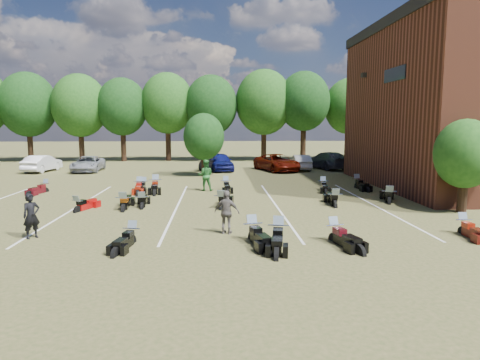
{
  "coord_description": "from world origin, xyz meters",
  "views": [
    {
      "loc": [
        -0.99,
        -18.16,
        4.18
      ],
      "look_at": [
        0.21,
        4.0,
        1.2
      ],
      "focal_mm": 32.0,
      "sensor_mm": 36.0,
      "label": 1
    }
  ],
  "objects": [
    {
      "name": "motorcycle_18",
      "position": [
        -0.44,
        8.31,
        0.0
      ],
      "size": [
        0.79,
        2.18,
        1.19
      ],
      "primitive_type": null,
      "rotation": [
        0.0,
        0.0,
        0.05
      ],
      "color": "black",
      "rests_on": "ground"
    },
    {
      "name": "young_tree_near_building",
      "position": [
        10.5,
        1.0,
        2.75
      ],
      "size": [
        2.8,
        2.8,
        4.16
      ],
      "color": "black",
      "rests_on": "ground"
    },
    {
      "name": "motorcycle_12",
      "position": [
        4.89,
        2.53,
        0.0
      ],
      "size": [
        0.97,
        2.43,
        1.32
      ],
      "primitive_type": null,
      "rotation": [
        0.0,
        0.0,
        3.05
      ],
      "color": "black",
      "rests_on": "ground"
    },
    {
      "name": "tree_line",
      "position": [
        -1.0,
        29.0,
        6.31
      ],
      "size": [
        56.0,
        6.0,
        9.79
      ],
      "color": "black",
      "rests_on": "ground"
    },
    {
      "name": "young_tree_midfield",
      "position": [
        -2.0,
        15.5,
        3.09
      ],
      "size": [
        3.2,
        3.2,
        4.7
      ],
      "color": "black",
      "rests_on": "ground"
    },
    {
      "name": "motorcycle_19",
      "position": [
        5.64,
        7.96,
        0.0
      ],
      "size": [
        0.96,
        2.17,
        1.17
      ],
      "primitive_type": null,
      "rotation": [
        0.0,
        0.0,
        -0.14
      ],
      "color": "black",
      "rests_on": "ground"
    },
    {
      "name": "motorcycle_4",
      "position": [
        1.13,
        -3.75,
        0.0
      ],
      "size": [
        1.14,
        2.45,
        1.31
      ],
      "primitive_type": null,
      "rotation": [
        0.0,
        0.0,
        -0.17
      ],
      "color": "black",
      "rests_on": "ground"
    },
    {
      "name": "motorcycle_11",
      "position": [
        -0.78,
        2.33,
        0.0
      ],
      "size": [
        1.18,
        2.48,
        1.33
      ],
      "primitive_type": null,
      "rotation": [
        0.0,
        0.0,
        2.96
      ],
      "color": "black",
      "rests_on": "ground"
    },
    {
      "name": "car_4",
      "position": [
        -0.73,
        19.28,
        0.78
      ],
      "size": [
        2.64,
        4.85,
        1.57
      ],
      "primitive_type": "imported",
      "rotation": [
        0.0,
        0.0,
        0.18
      ],
      "color": "#0B1051",
      "rests_on": "ground"
    },
    {
      "name": "motorcycle_14",
      "position": [
        -11.42,
        8.04,
        0.0
      ],
      "size": [
        1.12,
        2.09,
        1.11
      ],
      "primitive_type": null,
      "rotation": [
        0.0,
        0.0,
        -0.25
      ],
      "color": "#460A11",
      "rests_on": "ground"
    },
    {
      "name": "car_2",
      "position": [
        -12.11,
        19.21,
        0.66
      ],
      "size": [
        2.44,
        4.87,
        1.32
      ],
      "primitive_type": "imported",
      "rotation": [
        0.0,
        0.0,
        0.05
      ],
      "color": "#919399",
      "rests_on": "ground"
    },
    {
      "name": "motorcycle_5",
      "position": [
        3.15,
        -3.65,
        0.0
      ],
      "size": [
        1.23,
        2.29,
        1.22
      ],
      "primitive_type": null,
      "rotation": [
        0.0,
        0.0,
        0.26
      ],
      "color": "black",
      "rests_on": "ground"
    },
    {
      "name": "ground",
      "position": [
        0.0,
        0.0,
        0.0
      ],
      "size": [
        160.0,
        160.0,
        0.0
      ],
      "primitive_type": "plane",
      "color": "brown",
      "rests_on": "ground"
    },
    {
      "name": "car_3",
      "position": [
        -1.4,
        20.41,
        0.66
      ],
      "size": [
        2.65,
        4.84,
        1.33
      ],
      "primitive_type": "imported",
      "rotation": [
        0.0,
        0.0,
        2.96
      ],
      "color": "black",
      "rests_on": "ground"
    },
    {
      "name": "motorcycle_7",
      "position": [
        -7.57,
        2.0,
        0.0
      ],
      "size": [
        1.25,
        2.09,
        1.11
      ],
      "primitive_type": null,
      "rotation": [
        0.0,
        0.0,
        2.81
      ],
      "color": "#9D0C0B",
      "rests_on": "ground"
    },
    {
      "name": "motorcycle_16",
      "position": [
        -5.58,
        8.61,
        0.0
      ],
      "size": [
        0.71,
        2.02,
        1.12
      ],
      "primitive_type": null,
      "rotation": [
        0.0,
        0.0,
        0.03
      ],
      "color": "black",
      "rests_on": "ground"
    },
    {
      "name": "motorcycle_10",
      "position": [
        -4.67,
        2.66,
        0.0
      ],
      "size": [
        0.87,
        2.18,
        1.19
      ],
      "primitive_type": null,
      "rotation": [
        0.0,
        0.0,
        3.23
      ],
      "color": "black",
      "rests_on": "ground"
    },
    {
      "name": "car_5",
      "position": [
        6.49,
        19.48,
        0.67
      ],
      "size": [
        1.59,
        4.13,
        1.34
      ],
      "primitive_type": "imported",
      "rotation": [
        0.0,
        0.0,
        3.1
      ],
      "color": "#B4B5B0",
      "rests_on": "ground"
    },
    {
      "name": "car_1",
      "position": [
        -16.0,
        19.25,
        0.71
      ],
      "size": [
        2.06,
        4.47,
        1.42
      ],
      "primitive_type": "imported",
      "rotation": [
        0.0,
        0.0,
        3.01
      ],
      "color": "silver",
      "rests_on": "ground"
    },
    {
      "name": "motorcycle_13",
      "position": [
        7.95,
        3.29,
        0.0
      ],
      "size": [
        1.42,
        2.5,
        1.33
      ],
      "primitive_type": null,
      "rotation": [
        0.0,
        0.0,
        2.84
      ],
      "color": "black",
      "rests_on": "ground"
    },
    {
      "name": "parking_lines",
      "position": [
        -3.0,
        3.0,
        0.01
      ],
      "size": [
        20.1,
        14.0,
        0.01
      ],
      "color": "silver",
      "rests_on": "ground"
    },
    {
      "name": "car_7",
      "position": [
        9.04,
        20.15,
        0.77
      ],
      "size": [
        3.65,
        5.74,
        1.55
      ],
      "primitive_type": "imported",
      "rotation": [
        0.0,
        0.0,
        3.44
      ],
      "color": "#35353A",
      "rests_on": "ground"
    },
    {
      "name": "motorcycle_6",
      "position": [
        8.3,
        -2.89,
        0.0
      ],
      "size": [
        0.71,
        2.04,
        1.13
      ],
      "primitive_type": null,
      "rotation": [
        0.0,
        0.0,
        -0.03
      ],
      "color": "#4B0F0A",
      "rests_on": "ground"
    },
    {
      "name": "person_grey",
      "position": [
        -0.63,
        -2.35,
        0.83
      ],
      "size": [
        1.05,
        0.66,
        1.66
      ],
      "primitive_type": "imported",
      "rotation": [
        0.0,
        0.0,
        2.85
      ],
      "color": "#5E5651",
      "rests_on": "ground"
    },
    {
      "name": "person_green",
      "position": [
        -1.7,
        8.08,
        0.97
      ],
      "size": [
        0.99,
        0.8,
        1.93
      ],
      "primitive_type": "imported",
      "rotation": [
        0.0,
        0.0,
        3.07
      ],
      "color": "#266528",
      "rests_on": "ground"
    },
    {
      "name": "motorcycle_17",
      "position": [
        -4.8,
        8.29,
        0.0
      ],
      "size": [
        1.04,
        2.54,
        1.38
      ],
      "primitive_type": null,
      "rotation": [
        0.0,
        0.0,
        0.1
      ],
      "color": "black",
      "rests_on": "ground"
    },
    {
      "name": "motorcycle_3",
      "position": [
        0.26,
        -3.38,
        0.0
      ],
      "size": [
        1.24,
        2.4,
        1.28
      ],
      "primitive_type": null,
      "rotation": [
        0.0,
        0.0,
        0.23
      ],
      "color": "black",
      "rests_on": "ground"
    },
    {
      "name": "car_6",
      "position": [
        4.24,
        18.76,
        0.73
      ],
      "size": [
        4.07,
        5.78,
        1.47
      ],
      "primitive_type": "imported",
      "rotation": [
        0.0,
        0.0,
        0.34
      ],
      "color": "#601105",
      "rests_on": "ground"
    },
    {
      "name": "motorcycle_2",
      "position": [
        -3.97,
        -3.53,
        0.0
      ],
      "size": [
        0.96,
        2.07,
        1.11
      ],
      "primitive_type": null,
      "rotation": [
        0.0,
        0.0,
        -0.17
      ],
      "color": "black",
      "rests_on": "ground"
    },
    {
      "name": "motorcycle_15",
      "position": [
        -5.76,
        8.12,
        0.0
      ],
      "size": [
        0.93,
        2.29,
        1.24
      ],
      "primitive_type": null,
      "rotation": [
        0.0,
        0.0,
        0.1
      ],
      "color": "maroon",
      "rests_on": "ground"
    },
    {
      "name": "motorcycle_8",
      "position": [
        -5.46,
        2.11,
        0.0
      ],
      "size": [
        0.89,
        2.4,
        1.32
      ],
      "primitive_type": null,
      "rotation": [
        0.0,
        0.0,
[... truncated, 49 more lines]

